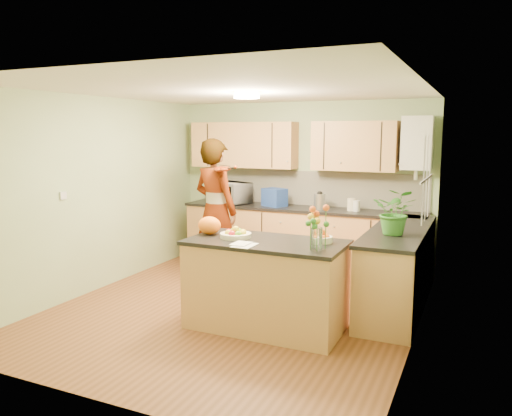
% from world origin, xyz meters
% --- Properties ---
extents(floor, '(4.50, 4.50, 0.00)m').
position_xyz_m(floor, '(0.00, 0.00, 0.00)').
color(floor, brown).
rests_on(floor, ground).
extents(ceiling, '(4.00, 4.50, 0.02)m').
position_xyz_m(ceiling, '(0.00, 0.00, 2.50)').
color(ceiling, silver).
rests_on(ceiling, wall_back).
extents(wall_back, '(4.00, 0.02, 2.50)m').
position_xyz_m(wall_back, '(0.00, 2.25, 1.25)').
color(wall_back, '#8EA374').
rests_on(wall_back, floor).
extents(wall_front, '(4.00, 0.02, 2.50)m').
position_xyz_m(wall_front, '(0.00, -2.25, 1.25)').
color(wall_front, '#8EA374').
rests_on(wall_front, floor).
extents(wall_left, '(0.02, 4.50, 2.50)m').
position_xyz_m(wall_left, '(-2.00, 0.00, 1.25)').
color(wall_left, '#8EA374').
rests_on(wall_left, floor).
extents(wall_right, '(0.02, 4.50, 2.50)m').
position_xyz_m(wall_right, '(2.00, 0.00, 1.25)').
color(wall_right, '#8EA374').
rests_on(wall_right, floor).
extents(back_counter, '(3.64, 0.62, 0.94)m').
position_xyz_m(back_counter, '(0.10, 1.95, 0.47)').
color(back_counter, '#B27547').
rests_on(back_counter, floor).
extents(right_counter, '(0.62, 2.24, 0.94)m').
position_xyz_m(right_counter, '(1.70, 0.85, 0.47)').
color(right_counter, '#B27547').
rests_on(right_counter, floor).
extents(splashback, '(3.60, 0.02, 0.52)m').
position_xyz_m(splashback, '(0.10, 2.23, 1.20)').
color(splashback, beige).
rests_on(splashback, back_counter).
extents(upper_cabinets, '(3.20, 0.34, 0.70)m').
position_xyz_m(upper_cabinets, '(-0.18, 2.08, 1.85)').
color(upper_cabinets, '#B27547').
rests_on(upper_cabinets, wall_back).
extents(boiler, '(0.40, 0.30, 0.86)m').
position_xyz_m(boiler, '(1.70, 2.09, 1.90)').
color(boiler, silver).
rests_on(boiler, wall_back).
extents(window_right, '(0.01, 1.30, 1.05)m').
position_xyz_m(window_right, '(1.99, 0.60, 1.55)').
color(window_right, silver).
rests_on(window_right, wall_right).
extents(light_switch, '(0.02, 0.09, 0.09)m').
position_xyz_m(light_switch, '(-1.99, -0.60, 1.30)').
color(light_switch, silver).
rests_on(light_switch, wall_left).
extents(ceiling_lamp, '(0.30, 0.30, 0.07)m').
position_xyz_m(ceiling_lamp, '(0.00, 0.30, 2.46)').
color(ceiling_lamp, '#FFEABF').
rests_on(ceiling_lamp, ceiling).
extents(peninsula_island, '(1.63, 0.84, 0.94)m').
position_xyz_m(peninsula_island, '(0.53, -0.37, 0.47)').
color(peninsula_island, '#B27547').
rests_on(peninsula_island, floor).
extents(fruit_dish, '(0.33, 0.33, 0.12)m').
position_xyz_m(fruit_dish, '(0.18, -0.37, 0.98)').
color(fruit_dish, beige).
rests_on(fruit_dish, peninsula_island).
extents(orange_bowl, '(0.22, 0.22, 0.13)m').
position_xyz_m(orange_bowl, '(1.08, -0.22, 0.99)').
color(orange_bowl, beige).
rests_on(orange_bowl, peninsula_island).
extents(flower_vase, '(0.26, 0.26, 0.47)m').
position_xyz_m(flower_vase, '(1.13, -0.55, 1.25)').
color(flower_vase, silver).
rests_on(flower_vase, peninsula_island).
extents(orange_bag, '(0.32, 0.30, 0.20)m').
position_xyz_m(orange_bag, '(-0.16, -0.32, 1.03)').
color(orange_bag, orange).
rests_on(orange_bag, peninsula_island).
extents(papers, '(0.19, 0.27, 0.01)m').
position_xyz_m(papers, '(0.43, -0.67, 0.94)').
color(papers, white).
rests_on(papers, peninsula_island).
extents(violinist, '(0.82, 0.65, 1.96)m').
position_xyz_m(violinist, '(-0.78, 0.93, 0.98)').
color(violinist, '#E9AE8F').
rests_on(violinist, floor).
extents(violin, '(0.61, 0.53, 0.15)m').
position_xyz_m(violin, '(-0.58, 0.71, 1.57)').
color(violin, '#4C0D04').
rests_on(violin, violinist).
extents(microwave, '(0.70, 0.60, 0.33)m').
position_xyz_m(microwave, '(-1.05, 1.93, 1.10)').
color(microwave, silver).
rests_on(microwave, back_counter).
extents(blue_box, '(0.40, 0.36, 0.27)m').
position_xyz_m(blue_box, '(-0.31, 1.92, 1.07)').
color(blue_box, navy).
rests_on(blue_box, back_counter).
extents(kettle, '(0.16, 0.16, 0.30)m').
position_xyz_m(kettle, '(0.40, 1.92, 1.06)').
color(kettle, silver).
rests_on(kettle, back_counter).
extents(jar_cream, '(0.14, 0.14, 0.18)m').
position_xyz_m(jar_cream, '(0.86, 1.95, 1.03)').
color(jar_cream, beige).
rests_on(jar_cream, back_counter).
extents(jar_white, '(0.13, 0.13, 0.15)m').
position_xyz_m(jar_white, '(0.94, 1.93, 1.02)').
color(jar_white, silver).
rests_on(jar_white, back_counter).
extents(potted_plant, '(0.47, 0.42, 0.51)m').
position_xyz_m(potted_plant, '(1.70, 0.47, 1.19)').
color(potted_plant, '#327426').
rests_on(potted_plant, right_counter).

